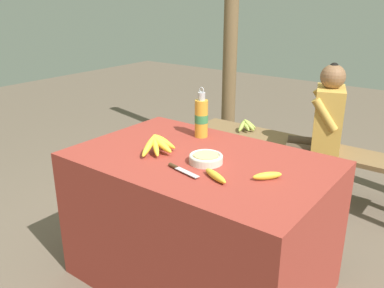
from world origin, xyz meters
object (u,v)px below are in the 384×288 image
at_px(banana_bunch_green, 247,125).
at_px(water_bottle, 201,117).
at_px(banana_bunch_ripe, 158,143).
at_px(loose_banana_side, 267,176).
at_px(seated_vendor, 321,124).
at_px(wooden_bench, 297,150).
at_px(loose_banana_front, 215,176).
at_px(knife, 179,169).
at_px(support_post_near, 231,20).
at_px(serving_bowl, 206,158).

bearing_deg(banana_bunch_green, water_bottle, -74.57).
height_order(banana_bunch_ripe, loose_banana_side, banana_bunch_ripe).
height_order(banana_bunch_ripe, seated_vendor, seated_vendor).
relative_size(loose_banana_side, wooden_bench, 0.07).
bearing_deg(seated_vendor, loose_banana_front, 72.18).
relative_size(water_bottle, loose_banana_side, 2.24).
height_order(loose_banana_front, banana_bunch_green, loose_banana_front).
xyz_separation_m(banana_bunch_ripe, loose_banana_side, (0.63, 0.05, -0.04)).
distance_m(loose_banana_side, knife, 0.42).
height_order(loose_banana_side, wooden_bench, loose_banana_side).
relative_size(seated_vendor, support_post_near, 0.41).
xyz_separation_m(water_bottle, seated_vendor, (0.36, 1.06, -0.24)).
bearing_deg(serving_bowl, loose_banana_front, -42.23).
xyz_separation_m(banana_bunch_ripe, loose_banana_front, (0.43, -0.09, -0.04)).
bearing_deg(loose_banana_side, seated_vendor, 100.13).
distance_m(banana_bunch_ripe, support_post_near, 2.12).
relative_size(knife, wooden_bench, 0.11).
bearing_deg(serving_bowl, support_post_near, 118.98).
bearing_deg(loose_banana_front, support_post_near, 120.58).
xyz_separation_m(wooden_bench, seated_vendor, (0.18, -0.05, 0.27)).
distance_m(banana_bunch_ripe, loose_banana_front, 0.45).
bearing_deg(knife, seated_vendor, 95.87).
bearing_deg(serving_bowl, knife, -106.06).
height_order(wooden_bench, banana_bunch_green, banana_bunch_green).
bearing_deg(banana_bunch_green, knife, -71.92).
bearing_deg(knife, banana_bunch_green, 119.27).
xyz_separation_m(loose_banana_side, seated_vendor, (-0.24, 1.37, -0.14)).
bearing_deg(banana_bunch_green, seated_vendor, -4.07).
bearing_deg(banana_bunch_ripe, wooden_bench, 82.27).
bearing_deg(banana_bunch_green, serving_bowl, -68.41).
relative_size(serving_bowl, water_bottle, 0.57).
xyz_separation_m(banana_bunch_ripe, banana_bunch_green, (-0.28, 1.47, -0.32)).
relative_size(water_bottle, knife, 1.47).
distance_m(loose_banana_side, support_post_near, 2.38).
xyz_separation_m(banana_bunch_green, support_post_near, (-0.47, 0.44, 0.85)).
distance_m(serving_bowl, wooden_bench, 1.49).
bearing_deg(knife, wooden_bench, 102.61).
xyz_separation_m(water_bottle, support_post_near, (-0.78, 1.56, 0.46)).
xyz_separation_m(serving_bowl, wooden_bench, (-0.09, 1.43, -0.41)).
height_order(water_bottle, knife, water_bottle).
bearing_deg(banana_bunch_ripe, water_bottle, 85.66).
bearing_deg(knife, loose_banana_side, 34.75).
relative_size(banana_bunch_ripe, water_bottle, 0.85).
xyz_separation_m(knife, wooden_bench, (-0.04, 1.59, -0.40)).
relative_size(serving_bowl, loose_banana_side, 1.29).
relative_size(serving_bowl, knife, 0.85).
relative_size(banana_bunch_green, support_post_near, 0.09).
xyz_separation_m(banana_bunch_ripe, water_bottle, (0.03, 0.36, 0.07)).
xyz_separation_m(water_bottle, loose_banana_side, (0.60, -0.31, -0.10)).
distance_m(knife, seated_vendor, 1.55).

